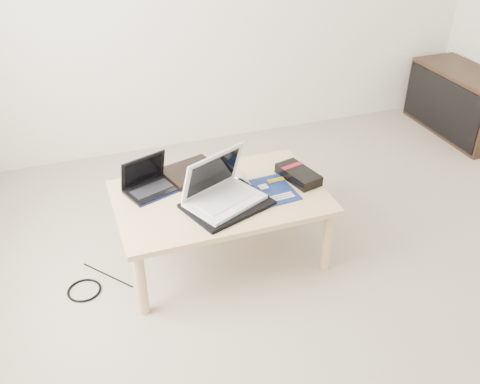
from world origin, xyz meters
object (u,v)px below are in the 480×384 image
object	(u,v)px
netbook	(149,184)
white_laptop	(221,191)
coffee_table	(220,203)
gpu_box	(298,175)
media_cabinet	(461,103)

from	to	relation	value
netbook	white_laptop	world-z (taller)	white_laptop
coffee_table	white_laptop	distance (m)	0.14
netbook	gpu_box	distance (m)	0.81
coffee_table	white_laptop	size ratio (longest dim) A/B	2.49
gpu_box	netbook	bearing A→B (deg)	168.35
coffee_table	netbook	world-z (taller)	netbook
coffee_table	white_laptop	bearing A→B (deg)	-103.90
media_cabinet	white_laptop	world-z (taller)	white_laptop
coffee_table	media_cabinet	xyz separation A→B (m)	(2.29, 0.86, -0.10)
media_cabinet	netbook	size ratio (longest dim) A/B	2.90
netbook	gpu_box	xyz separation A→B (m)	(0.80, -0.16, -0.01)
white_laptop	gpu_box	size ratio (longest dim) A/B	1.54
coffee_table	netbook	distance (m)	0.39
netbook	white_laptop	distance (m)	0.41
white_laptop	gpu_box	world-z (taller)	white_laptop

